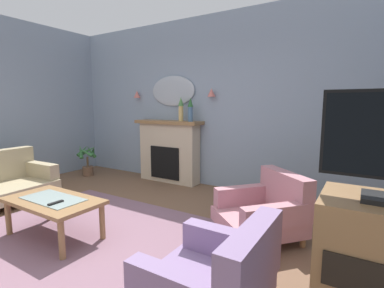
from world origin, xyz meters
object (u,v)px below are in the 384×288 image
at_px(potted_plant_small_fern, 87,160).
at_px(fireplace, 169,152).
at_px(wall_sconce_right, 211,93).
at_px(armchair_in_corner, 265,209).
at_px(mantel_vase_centre, 181,108).
at_px(mantel_vase_left, 190,109).
at_px(wall_sconce_left, 137,94).
at_px(wall_mirror, 173,91).
at_px(armchair_by_coffee_table, 217,276).
at_px(coffee_table, 53,204).
at_px(tv_remote, 56,203).

bearing_deg(potted_plant_small_fern, fireplace, 17.37).
xyz_separation_m(wall_sconce_right, armchair_in_corner, (1.41, -1.37, -1.35)).
distance_m(mantel_vase_centre, mantel_vase_left, 0.20).
bearing_deg(wall_sconce_left, mantel_vase_left, -5.08).
xyz_separation_m(wall_mirror, armchair_by_coffee_table, (2.36, -2.80, -1.40)).
distance_m(mantel_vase_left, wall_sconce_left, 1.38).
xyz_separation_m(fireplace, armchair_in_corner, (2.26, -1.27, -0.27)).
bearing_deg(coffee_table, wall_mirror, 96.53).
bearing_deg(armchair_in_corner, mantel_vase_left, 144.70).
bearing_deg(potted_plant_small_fern, tv_remote, -43.86).
distance_m(mantel_vase_left, potted_plant_small_fern, 2.48).
bearing_deg(tv_remote, wall_mirror, 99.91).
xyz_separation_m(wall_sconce_left, tv_remote, (1.33, -2.71, -1.21)).
bearing_deg(wall_sconce_left, armchair_in_corner, -23.72).
bearing_deg(potted_plant_small_fern, wall_sconce_right, 13.73).
bearing_deg(armchair_in_corner, mantel_vase_centre, 147.55).
xyz_separation_m(mantel_vase_left, tv_remote, (-0.02, -2.59, -0.93)).
height_order(mantel_vase_left, wall_sconce_left, wall_sconce_left).
relative_size(coffee_table, armchair_in_corner, 0.96).
distance_m(mantel_vase_centre, wall_sconce_right, 0.62).
xyz_separation_m(wall_mirror, coffee_table, (0.31, -2.68, -1.33)).
distance_m(wall_sconce_right, armchair_by_coffee_table, 3.42).
bearing_deg(tv_remote, armchair_in_corner, 37.07).
bearing_deg(coffee_table, wall_sconce_right, 78.33).
distance_m(mantel_vase_centre, potted_plant_small_fern, 2.31).
relative_size(fireplace, tv_remote, 8.50).
xyz_separation_m(mantel_vase_left, coffee_table, (-0.19, -2.51, -1.00)).
xyz_separation_m(fireplace, tv_remote, (0.48, -2.62, -0.12)).
height_order(wall_sconce_left, coffee_table, wall_sconce_left).
distance_m(wall_mirror, wall_sconce_left, 0.85).
height_order(mantel_vase_left, potted_plant_small_fern, mantel_vase_left).
height_order(fireplace, potted_plant_small_fern, fireplace).
bearing_deg(wall_sconce_left, armchair_by_coffee_table, -40.64).
xyz_separation_m(wall_sconce_left, coffee_table, (1.16, -2.63, -1.28)).
distance_m(wall_sconce_right, coffee_table, 2.97).
height_order(wall_sconce_right, tv_remote, wall_sconce_right).
height_order(wall_mirror, wall_sconce_right, wall_mirror).
relative_size(wall_sconce_right, potted_plant_small_fern, 0.21).
distance_m(fireplace, tv_remote, 2.66).
distance_m(mantel_vase_left, wall_sconce_right, 0.46).
height_order(wall_mirror, wall_sconce_left, wall_mirror).
xyz_separation_m(fireplace, wall_mirror, (-0.00, 0.14, 1.14)).
relative_size(coffee_table, potted_plant_small_fern, 1.68).
height_order(coffee_table, potted_plant_small_fern, potted_plant_small_fern).
distance_m(coffee_table, armchair_by_coffee_table, 2.06).
xyz_separation_m(mantel_vase_centre, mantel_vase_left, (0.20, 0.00, -0.01)).
bearing_deg(coffee_table, mantel_vase_left, 85.60).
bearing_deg(potted_plant_small_fern, armchair_by_coffee_table, -27.78).
height_order(coffee_table, tv_remote, tv_remote).
distance_m(wall_sconce_left, coffee_table, 3.14).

